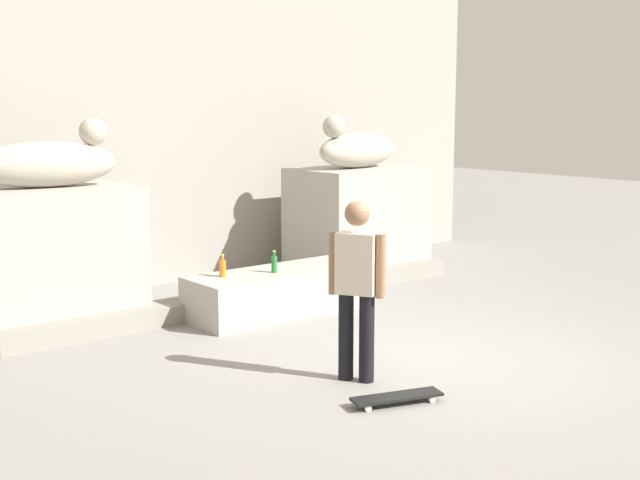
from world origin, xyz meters
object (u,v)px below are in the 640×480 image
(skateboard, at_px, (397,397))
(bottle_green, at_px, (274,264))
(bottle_orange, at_px, (223,268))
(statue_reclining_left, at_px, (49,162))
(statue_reclining_right, at_px, (356,149))
(skater, at_px, (357,283))

(skateboard, height_order, bottle_green, bottle_green)
(bottle_orange, bearing_deg, skateboard, -96.59)
(statue_reclining_left, relative_size, bottle_green, 6.27)
(bottle_orange, bearing_deg, statue_reclining_left, 145.07)
(statue_reclining_left, relative_size, statue_reclining_right, 1.00)
(statue_reclining_left, height_order, skater, statue_reclining_left)
(skateboard, distance_m, bottle_green, 3.30)
(skateboard, xyz_separation_m, bottle_green, (0.99, 3.10, 0.58))
(statue_reclining_right, xyz_separation_m, skater, (-3.29, -3.69, -0.96))
(statue_reclining_left, distance_m, skateboard, 4.89)
(skateboard, bearing_deg, skater, -84.20)
(statue_reclining_left, distance_m, bottle_green, 2.82)
(bottle_green, distance_m, bottle_orange, 0.64)
(statue_reclining_left, xyz_separation_m, skater, (1.35, -3.69, -0.96))
(statue_reclining_right, xyz_separation_m, bottle_orange, (-3.07, -1.10, -1.24))
(skateboard, distance_m, bottle_orange, 3.35)
(statue_reclining_left, relative_size, bottle_orange, 6.31)
(statue_reclining_left, bearing_deg, bottle_green, -22.39)
(skater, relative_size, bottle_green, 6.30)
(statue_reclining_right, height_order, bottle_green, statue_reclining_right)
(bottle_green, height_order, bottle_orange, bottle_green)
(skater, relative_size, bottle_orange, 6.34)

